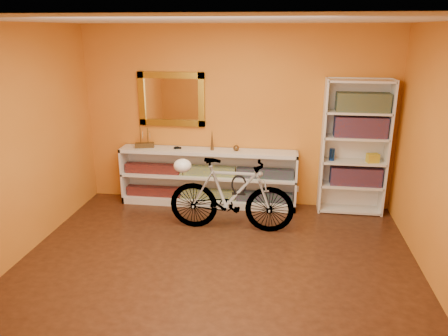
# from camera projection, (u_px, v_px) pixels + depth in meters

# --- Properties ---
(floor) EXTENTS (4.50, 4.00, 0.01)m
(floor) POSITION_uv_depth(u_px,v_px,m) (215.00, 270.00, 4.73)
(floor) COLOR black
(floor) RESTS_ON ground
(ceiling) EXTENTS (4.50, 4.00, 0.01)m
(ceiling) POSITION_uv_depth(u_px,v_px,m) (213.00, 20.00, 3.92)
(ceiling) COLOR silver
(ceiling) RESTS_ON ground
(back_wall) EXTENTS (4.50, 0.01, 2.60)m
(back_wall) POSITION_uv_depth(u_px,v_px,m) (236.00, 118.00, 6.22)
(back_wall) COLOR orange
(back_wall) RESTS_ON ground
(left_wall) EXTENTS (0.01, 4.00, 2.60)m
(left_wall) POSITION_uv_depth(u_px,v_px,m) (8.00, 148.00, 4.63)
(left_wall) COLOR orange
(left_wall) RESTS_ON ground
(gilt_mirror) EXTENTS (0.98, 0.06, 0.78)m
(gilt_mirror) POSITION_uv_depth(u_px,v_px,m) (171.00, 99.00, 6.23)
(gilt_mirror) COLOR olive
(gilt_mirror) RESTS_ON back_wall
(wall_socket) EXTENTS (0.09, 0.02, 0.09)m
(wall_socket) POSITION_uv_depth(u_px,v_px,m) (296.00, 189.00, 6.40)
(wall_socket) COLOR silver
(wall_socket) RESTS_ON back_wall
(console_unit) EXTENTS (2.60, 0.35, 0.85)m
(console_unit) POSITION_uv_depth(u_px,v_px,m) (208.00, 177.00, 6.36)
(console_unit) COLOR silver
(console_unit) RESTS_ON floor
(cd_row_lower) EXTENTS (2.50, 0.13, 0.14)m
(cd_row_lower) POSITION_uv_depth(u_px,v_px,m) (208.00, 194.00, 6.42)
(cd_row_lower) COLOR black
(cd_row_lower) RESTS_ON console_unit
(cd_row_upper) EXTENTS (2.50, 0.13, 0.14)m
(cd_row_upper) POSITION_uv_depth(u_px,v_px,m) (208.00, 171.00, 6.31)
(cd_row_upper) COLOR navy
(cd_row_upper) RESTS_ON console_unit
(model_ship) EXTENTS (0.30, 0.17, 0.33)m
(model_ship) POSITION_uv_depth(u_px,v_px,m) (144.00, 137.00, 6.30)
(model_ship) COLOR #3C2710
(model_ship) RESTS_ON console_unit
(toy_car) EXTENTS (0.00, 0.00, 0.00)m
(toy_car) POSITION_uv_depth(u_px,v_px,m) (178.00, 149.00, 6.29)
(toy_car) COLOR black
(toy_car) RESTS_ON console_unit
(bronze_ornament) EXTENTS (0.05, 0.05, 0.31)m
(bronze_ornament) POSITION_uv_depth(u_px,v_px,m) (212.00, 140.00, 6.17)
(bronze_ornament) COLOR brown
(bronze_ornament) RESTS_ON console_unit
(decorative_orb) EXTENTS (0.09, 0.09, 0.09)m
(decorative_orb) POSITION_uv_depth(u_px,v_px,m) (236.00, 148.00, 6.16)
(decorative_orb) COLOR brown
(decorative_orb) RESTS_ON console_unit
(bookcase) EXTENTS (0.90, 0.30, 1.90)m
(bookcase) POSITION_uv_depth(u_px,v_px,m) (354.00, 148.00, 5.95)
(bookcase) COLOR silver
(bookcase) RESTS_ON floor
(book_row_a) EXTENTS (0.70, 0.22, 0.26)m
(book_row_a) POSITION_uv_depth(u_px,v_px,m) (355.00, 176.00, 6.07)
(book_row_a) COLOR maroon
(book_row_a) RESTS_ON bookcase
(book_row_b) EXTENTS (0.70, 0.22, 0.28)m
(book_row_b) POSITION_uv_depth(u_px,v_px,m) (360.00, 127.00, 5.85)
(book_row_b) COLOR maroon
(book_row_b) RESTS_ON bookcase
(book_row_c) EXTENTS (0.70, 0.22, 0.25)m
(book_row_c) POSITION_uv_depth(u_px,v_px,m) (363.00, 102.00, 5.74)
(book_row_c) COLOR #174153
(book_row_c) RESTS_ON bookcase
(travel_mug) EXTENTS (0.08, 0.08, 0.17)m
(travel_mug) POSITION_uv_depth(u_px,v_px,m) (332.00, 154.00, 6.00)
(travel_mug) COLOR navy
(travel_mug) RESTS_ON bookcase
(red_tin) EXTENTS (0.15, 0.15, 0.16)m
(red_tin) POSITION_uv_depth(u_px,v_px,m) (343.00, 105.00, 5.82)
(red_tin) COLOR maroon
(red_tin) RESTS_ON bookcase
(yellow_bag) EXTENTS (0.18, 0.14, 0.12)m
(yellow_bag) POSITION_uv_depth(u_px,v_px,m) (373.00, 158.00, 5.92)
(yellow_bag) COLOR gold
(yellow_bag) RESTS_ON bookcase
(bicycle) EXTENTS (0.44, 1.66, 0.97)m
(bicycle) POSITION_uv_depth(u_px,v_px,m) (231.00, 195.00, 5.52)
(bicycle) COLOR silver
(bicycle) RESTS_ON floor
(helmet) EXTENTS (0.23, 0.22, 0.18)m
(helmet) POSITION_uv_depth(u_px,v_px,m) (183.00, 166.00, 5.49)
(helmet) COLOR white
(helmet) RESTS_ON bicycle
(u_lock) EXTENTS (0.20, 0.02, 0.20)m
(u_lock) POSITION_uv_depth(u_px,v_px,m) (239.00, 185.00, 5.46)
(u_lock) COLOR black
(u_lock) RESTS_ON bicycle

